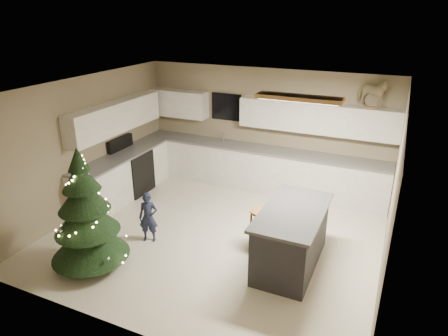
{
  "coord_description": "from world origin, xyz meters",
  "views": [
    {
      "loc": [
        2.66,
        -5.55,
        3.75
      ],
      "look_at": [
        0.0,
        0.35,
        1.15
      ],
      "focal_mm": 32.0,
      "sensor_mm": 36.0,
      "label": 1
    }
  ],
  "objects_px": {
    "bar_stool": "(261,220)",
    "island": "(291,237)",
    "rocking_horse": "(372,93)",
    "toddler": "(148,217)",
    "christmas_tree": "(86,220)"
  },
  "relations": [
    {
      "from": "rocking_horse",
      "to": "toddler",
      "type": "bearing_deg",
      "value": 151.17
    },
    {
      "from": "bar_stool",
      "to": "toddler",
      "type": "distance_m",
      "value": 1.91
    },
    {
      "from": "island",
      "to": "christmas_tree",
      "type": "height_order",
      "value": "christmas_tree"
    },
    {
      "from": "bar_stool",
      "to": "christmas_tree",
      "type": "bearing_deg",
      "value": -145.36
    },
    {
      "from": "island",
      "to": "christmas_tree",
      "type": "bearing_deg",
      "value": -155.37
    },
    {
      "from": "christmas_tree",
      "to": "rocking_horse",
      "type": "distance_m",
      "value": 5.47
    },
    {
      "from": "toddler",
      "to": "rocking_horse",
      "type": "relative_size",
      "value": 1.3
    },
    {
      "from": "rocking_horse",
      "to": "island",
      "type": "bearing_deg",
      "value": -177.34
    },
    {
      "from": "bar_stool",
      "to": "island",
      "type": "bearing_deg",
      "value": -23.67
    },
    {
      "from": "toddler",
      "to": "island",
      "type": "bearing_deg",
      "value": -12.7
    },
    {
      "from": "island",
      "to": "rocking_horse",
      "type": "height_order",
      "value": "rocking_horse"
    },
    {
      "from": "island",
      "to": "christmas_tree",
      "type": "relative_size",
      "value": 0.87
    },
    {
      "from": "island",
      "to": "bar_stool",
      "type": "height_order",
      "value": "island"
    },
    {
      "from": "bar_stool",
      "to": "christmas_tree",
      "type": "xyz_separation_m",
      "value": [
        -2.24,
        -1.55,
        0.27
      ]
    },
    {
      "from": "bar_stool",
      "to": "rocking_horse",
      "type": "bearing_deg",
      "value": 61.77
    }
  ]
}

